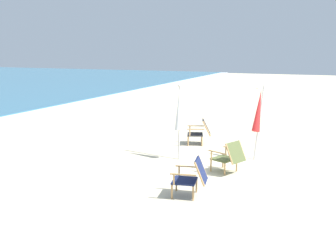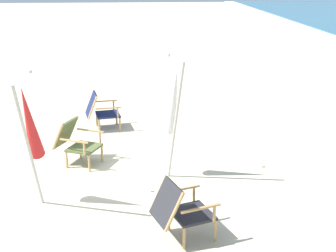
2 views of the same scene
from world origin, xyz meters
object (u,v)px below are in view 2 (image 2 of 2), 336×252
object	(u,v)px
beach_chair_back_left	(76,141)
umbrella_furled_red	(30,124)
umbrella_furled_white	(173,101)
beach_chair_back_right	(100,110)
beach_chair_mid_center	(180,209)

from	to	relation	value
beach_chair_back_left	umbrella_furled_red	world-z (taller)	umbrella_furled_red
umbrella_furled_red	umbrella_furled_white	world-z (taller)	umbrella_furled_white
beach_chair_back_right	umbrella_furled_red	distance (m)	3.66
umbrella_furled_white	beach_chair_mid_center	bearing A→B (deg)	-1.91
beach_chair_back_right	beach_chair_mid_center	xyz separation A→B (m)	(4.35, 1.25, -0.00)
beach_chair_back_right	beach_chair_back_left	world-z (taller)	beach_chair_back_right
beach_chair_back_left	umbrella_furled_white	bearing A→B (deg)	63.14
umbrella_furled_red	beach_chair_mid_center	bearing A→B (deg)	66.07
beach_chair_mid_center	umbrella_furled_white	world-z (taller)	umbrella_furled_white
beach_chair_back_left	umbrella_furled_red	xyz separation A→B (m)	(1.67, -0.37, 0.88)
beach_chair_back_right	umbrella_furled_white	world-z (taller)	umbrella_furled_white
beach_chair_back_right	umbrella_furled_red	size ratio (longest dim) A/B	0.40
umbrella_furled_red	beach_chair_back_left	bearing A→B (deg)	167.60
umbrella_furled_red	umbrella_furled_white	xyz separation A→B (m)	(-0.85, 2.00, 0.04)
beach_chair_mid_center	beach_chair_back_left	size ratio (longest dim) A/B	0.98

